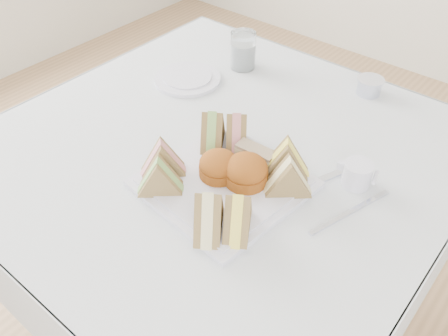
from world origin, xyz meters
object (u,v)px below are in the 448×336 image
Objects in this scene: serving_plate at (224,184)px; creamer_jug at (357,174)px; water_glass at (243,50)px; table at (221,250)px.

creamer_jug reaches higher than serving_plate.
water_glass is 0.54m from creamer_jug.
table is 3.03× the size of serving_plate.
creamer_jug reaches higher than table.
serving_plate is at bearing -46.65° from table.
creamer_jug is at bearing 47.09° from serving_plate.
table is at bearing 139.30° from serving_plate.
serving_plate is 4.89× the size of creamer_jug.
creamer_jug is at bearing -26.25° from water_glass.
water_glass reaches higher than serving_plate.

